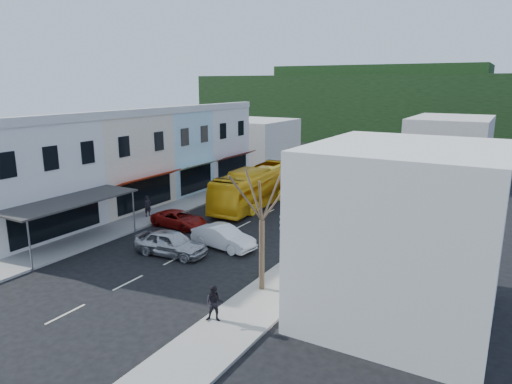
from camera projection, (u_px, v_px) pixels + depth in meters
name	position (u px, v px, depth m)	size (l,w,h in m)	color
ground	(213.00, 240.00, 31.61)	(120.00, 120.00, 0.00)	black
sidewalk_left	(209.00, 196.00, 43.66)	(3.00, 52.00, 0.15)	gray
sidewalk_right	(362.00, 219.00, 36.37)	(3.00, 52.00, 0.15)	gray
shopfront_row	(130.00, 159.00, 40.96)	(8.25, 30.00, 8.00)	silver
right_building	(403.00, 232.00, 20.75)	(8.00, 9.00, 8.00)	silver
distant_block_left	(257.00, 143.00, 59.49)	(8.00, 10.00, 6.00)	#B7B2A8
distant_block_right	(449.00, 149.00, 50.73)	(8.00, 12.00, 7.00)	#B7B2A8
hillside	(406.00, 104.00, 85.59)	(80.00, 26.00, 14.00)	black
bus	(256.00, 188.00, 40.38)	(2.50, 11.60, 3.10)	yellow
car_silver	(171.00, 244.00, 28.75)	(1.80, 4.40, 1.40)	#B3B3B8
car_white	(223.00, 238.00, 29.97)	(1.80, 4.40, 1.40)	silver
car_red	(179.00, 218.00, 34.38)	(1.90, 4.60, 1.40)	maroon
car_black_near	(325.00, 202.00, 39.12)	(1.84, 4.50, 1.40)	black
car_black_far	(304.00, 178.00, 48.91)	(1.80, 4.40, 1.40)	black
car_navy_far	(367.00, 172.00, 52.26)	(1.84, 4.50, 1.40)	black
pedestrian_left	(148.00, 206.00, 36.64)	(0.60, 0.40, 1.70)	black
pedestrian_right	(214.00, 304.00, 20.40)	(0.70, 0.44, 1.70)	black
direction_sign	(281.00, 239.00, 26.24)	(0.82, 1.65, 3.80)	#075A21
street_tree	(262.00, 220.00, 22.98)	(2.76, 2.76, 7.75)	#3B2E22
traffic_signal	(406.00, 155.00, 53.36)	(0.81, 1.10, 4.94)	black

